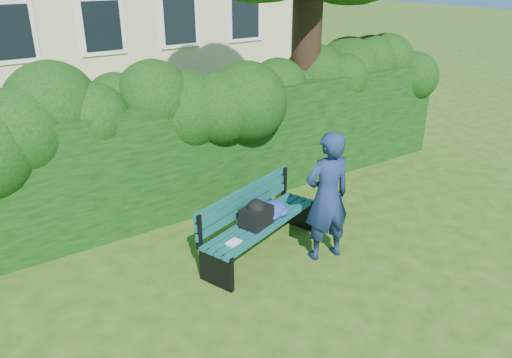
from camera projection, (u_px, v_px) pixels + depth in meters
ground at (282, 260)px, 6.60m from camera, size 80.00×80.00×0.00m
hedge at (199, 149)px, 7.91m from camera, size 10.00×1.00×1.80m
park_bench at (260, 217)px, 6.62m from camera, size 2.02×1.16×0.89m
man_reading at (327, 197)px, 6.35m from camera, size 0.70×0.53×1.74m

